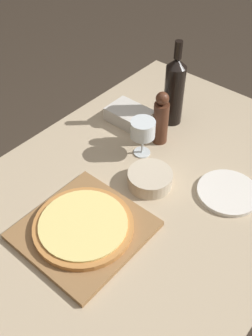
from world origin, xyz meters
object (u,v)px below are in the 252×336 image
object	(u,v)px
pizza	(83,226)
wine_glass	(143,130)
wine_bottle	(174,90)
pepper_mill	(161,119)
small_bowl	(149,178)

from	to	relation	value
pizza	wine_glass	xyz separation A→B (m)	(-0.09, 0.39, 0.08)
pizza	wine_bottle	distance (m)	0.63
pepper_mill	small_bowl	size ratio (longest dim) A/B	1.42
wine_glass	small_bowl	world-z (taller)	wine_glass
pizza	wine_glass	world-z (taller)	wine_glass
small_bowl	pizza	bearing A→B (deg)	-94.68
wine_bottle	wine_glass	size ratio (longest dim) A/B	2.37
pizza	pepper_mill	bearing A→B (deg)	99.84
pizza	wine_bottle	xyz separation A→B (m)	(-0.12, 0.61, 0.11)
pepper_mill	wine_bottle	bearing A→B (deg)	106.28
pizza	small_bowl	world-z (taller)	small_bowl
pizza	pepper_mill	distance (m)	0.49
wine_glass	wine_bottle	bearing A→B (deg)	98.11
pizza	wine_glass	bearing A→B (deg)	103.04
wine_glass	small_bowl	bearing A→B (deg)	-42.82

